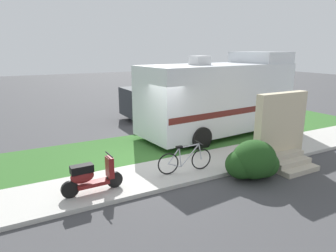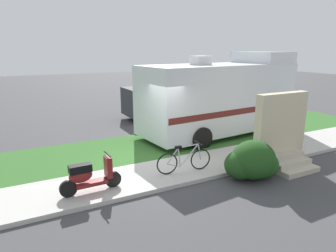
% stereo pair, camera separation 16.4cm
% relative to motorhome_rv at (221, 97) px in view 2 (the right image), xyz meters
% --- Properties ---
extents(ground_plane, '(80.00, 80.00, 0.00)m').
position_rel_motorhome_rv_xyz_m(ground_plane, '(-4.04, -1.68, -1.72)').
color(ground_plane, '#424244').
extents(sidewalk, '(24.00, 2.00, 0.12)m').
position_rel_motorhome_rv_xyz_m(sidewalk, '(-4.04, -2.88, -1.66)').
color(sidewalk, beige).
rests_on(sidewalk, ground).
extents(grass_strip, '(24.00, 3.40, 0.08)m').
position_rel_motorhome_rv_xyz_m(grass_strip, '(-4.04, -0.18, -1.68)').
color(grass_strip, '#336628').
rests_on(grass_strip, ground).
extents(motorhome_rv, '(7.24, 3.18, 3.61)m').
position_rel_motorhome_rv_xyz_m(motorhome_rv, '(0.00, 0.00, 0.00)').
color(motorhome_rv, silver).
rests_on(motorhome_rv, ground).
extents(scooter, '(1.62, 0.50, 0.97)m').
position_rel_motorhome_rv_xyz_m(scooter, '(-6.64, -3.22, -1.15)').
color(scooter, black).
rests_on(scooter, ground).
extents(bicycle, '(1.75, 0.52, 0.89)m').
position_rel_motorhome_rv_xyz_m(bicycle, '(-3.76, -3.21, -1.23)').
color(bicycle, black).
rests_on(bicycle, ground).
extents(pickup_truck_near, '(5.55, 2.26, 1.74)m').
position_rel_motorhome_rv_xyz_m(pickup_truck_near, '(-0.64, 4.24, -0.79)').
color(pickup_truck_near, '#1E2328').
rests_on(pickup_truck_near, ground).
extents(porch_steps, '(2.00, 1.26, 2.40)m').
position_rel_motorhome_rv_xyz_m(porch_steps, '(-0.51, -3.97, -0.76)').
color(porch_steps, '#BCB29E').
rests_on(porch_steps, ground).
extents(bush_by_porch, '(1.62, 1.22, 1.15)m').
position_rel_motorhome_rv_xyz_m(bush_by_porch, '(-2.13, -4.37, -1.18)').
color(bush_by_porch, '#1E4719').
rests_on(bush_by_porch, ground).
extents(bottle_green, '(0.08, 0.08, 0.28)m').
position_rel_motorhome_rv_xyz_m(bottle_green, '(-1.41, -2.90, -1.49)').
color(bottle_green, navy).
rests_on(bottle_green, ground).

